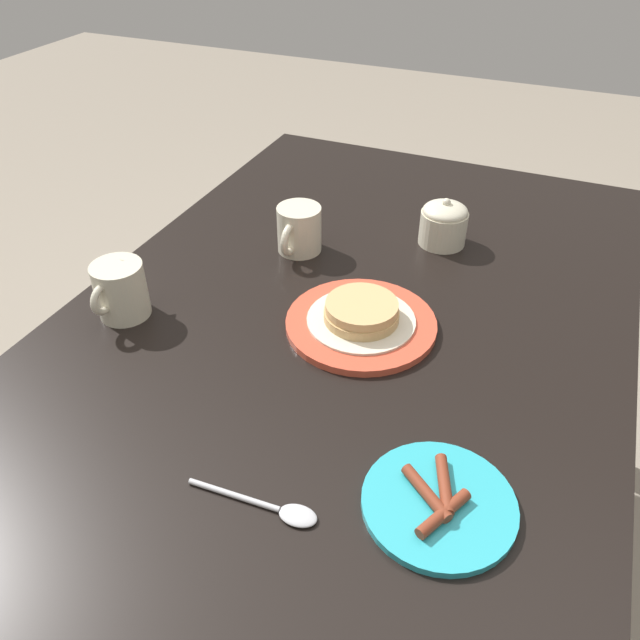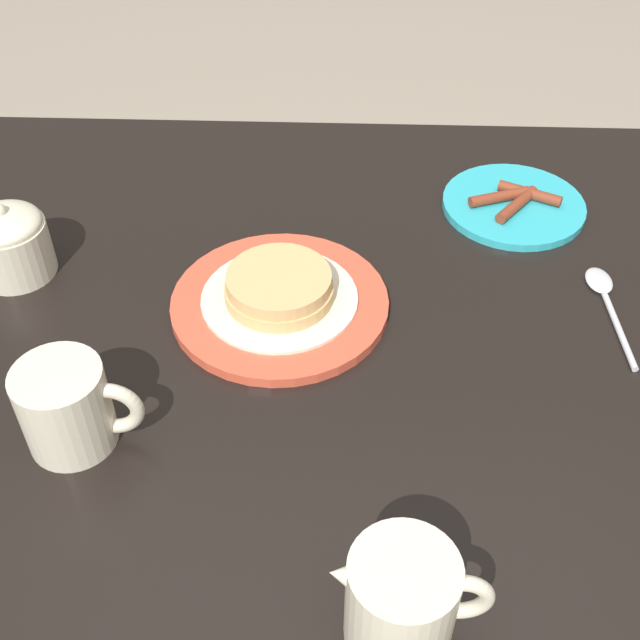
% 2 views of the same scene
% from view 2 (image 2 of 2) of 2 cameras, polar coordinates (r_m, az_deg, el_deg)
% --- Properties ---
extents(dining_table, '(1.50, 0.86, 0.73)m').
position_cam_2_polar(dining_table, '(0.92, 0.78, -5.63)').
color(dining_table, black).
rests_on(dining_table, ground_plane).
extents(pancake_plate, '(0.23, 0.23, 0.05)m').
position_cam_2_polar(pancake_plate, '(0.86, -2.89, 1.62)').
color(pancake_plate, '#DB5138').
rests_on(pancake_plate, dining_table).
extents(side_plate_bacon, '(0.18, 0.18, 0.02)m').
position_cam_2_polar(side_plate_bacon, '(1.04, 13.61, 8.00)').
color(side_plate_bacon, '#2DADBC').
rests_on(side_plate_bacon, dining_table).
extents(coffee_mug, '(0.11, 0.08, 0.09)m').
position_cam_2_polar(coffee_mug, '(0.75, -17.45, -5.90)').
color(coffee_mug, beige).
rests_on(coffee_mug, dining_table).
extents(creamer_pitcher, '(0.12, 0.08, 0.10)m').
position_cam_2_polar(creamer_pitcher, '(0.61, 5.74, -19.18)').
color(creamer_pitcher, beige).
rests_on(creamer_pitcher, dining_table).
extents(sugar_bowl, '(0.09, 0.09, 0.09)m').
position_cam_2_polar(sugar_bowl, '(0.95, -21.23, 5.22)').
color(sugar_bowl, beige).
rests_on(sugar_bowl, dining_table).
extents(spoon, '(0.03, 0.16, 0.01)m').
position_cam_2_polar(spoon, '(0.93, 19.63, 1.59)').
color(spoon, silver).
rests_on(spoon, dining_table).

